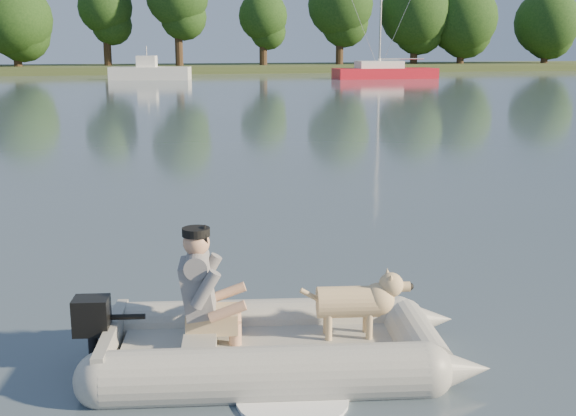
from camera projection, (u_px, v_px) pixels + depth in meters
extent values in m
plane|color=slate|center=(360.00, 366.00, 5.76)|extent=(160.00, 160.00, 0.00)
cube|color=#47512D|center=(136.00, 69.00, 64.55)|extent=(160.00, 12.00, 0.70)
cylinder|color=#332316|center=(17.00, 56.00, 61.43)|extent=(0.70, 0.70, 2.94)
sphere|color=#274918|center=(14.00, 19.00, 60.76)|extent=(6.27, 6.27, 6.27)
cylinder|color=#332316|center=(108.00, 51.00, 63.61)|extent=(0.70, 0.70, 3.67)
sphere|color=#274918|center=(105.00, 7.00, 62.77)|extent=(4.69, 4.69, 4.69)
cylinder|color=#332316|center=(179.00, 48.00, 63.20)|extent=(0.70, 0.70, 4.29)
cylinder|color=#332316|center=(263.00, 54.00, 65.27)|extent=(0.70, 0.70, 3.21)
sphere|color=#274918|center=(263.00, 16.00, 64.53)|extent=(4.41, 4.41, 4.41)
cylinder|color=#332316|center=(340.00, 49.00, 67.42)|extent=(0.70, 0.70, 3.94)
sphere|color=#274918|center=(340.00, 5.00, 66.52)|extent=(6.03, 6.03, 6.03)
cylinder|color=#332316|center=(414.00, 52.00, 69.41)|extent=(0.70, 0.70, 3.52)
sphere|color=#274918|center=(415.00, 13.00, 68.61)|extent=(6.68, 6.68, 6.68)
cylinder|color=#332316|center=(460.00, 53.00, 70.29)|extent=(0.70, 0.70, 3.21)
sphere|color=#274918|center=(462.00, 18.00, 69.56)|extent=(6.79, 6.79, 6.79)
cylinder|color=#332316|center=(545.00, 54.00, 72.04)|extent=(0.70, 0.70, 2.96)
sphere|color=#274918|center=(547.00, 23.00, 71.37)|extent=(6.40, 6.40, 6.40)
cube|color=red|center=(385.00, 75.00, 52.86)|extent=(7.54, 2.28, 0.94)
cube|color=white|center=(379.00, 65.00, 52.60)|extent=(3.30, 1.70, 0.56)
cylinder|color=#A5A5AA|center=(381.00, 1.00, 51.60)|extent=(0.15, 0.15, 9.41)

